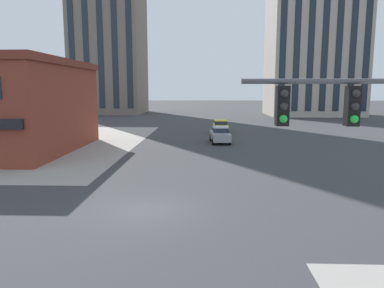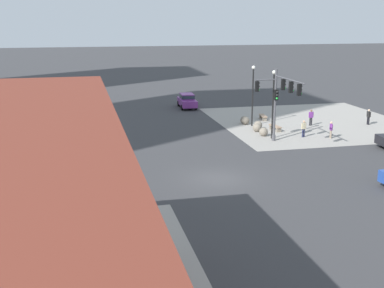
{
  "view_description": "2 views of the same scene",
  "coord_description": "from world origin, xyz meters",
  "px_view_note": "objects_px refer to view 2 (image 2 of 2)",
  "views": [
    {
      "loc": [
        2.77,
        -15.99,
        5.51
      ],
      "look_at": [
        1.91,
        6.96,
        2.02
      ],
      "focal_mm": 34.02,
      "sensor_mm": 36.0,
      "label": 1
    },
    {
      "loc": [
        -30.66,
        8.79,
        10.49
      ],
      "look_at": [
        -2.61,
        2.37,
        3.18
      ],
      "focal_mm": 46.68,
      "sensor_mm": 36.0,
      "label": 2
    }
  ],
  "objects_px": {
    "bollard_sphere_curb_a": "(264,132)",
    "pedestrian_walking_east": "(369,116)",
    "bench_mid_block": "(263,117)",
    "bollard_sphere_curb_c": "(258,125)",
    "bollard_sphere_curb_e": "(246,121)",
    "traffic_signal_main": "(279,96)",
    "bench_near_signal": "(275,127)",
    "street_lamp_mid_sidewalk": "(253,89)",
    "pedestrian_at_curb": "(304,128)",
    "pedestrian_with_bag": "(331,129)",
    "bollard_sphere_curb_d": "(244,120)",
    "car_cross_eastbound": "(187,100)",
    "pedestrian_near_bench": "(311,116)",
    "street_lamp_corner_near": "(273,97)",
    "bollard_sphere_curb_b": "(257,128)"
  },
  "relations": [
    {
      "from": "bollard_sphere_curb_a",
      "to": "pedestrian_walking_east",
      "type": "height_order",
      "value": "pedestrian_walking_east"
    },
    {
      "from": "bench_mid_block",
      "to": "pedestrian_walking_east",
      "type": "height_order",
      "value": "pedestrian_walking_east"
    },
    {
      "from": "bollard_sphere_curb_c",
      "to": "bollard_sphere_curb_e",
      "type": "distance_m",
      "value": 2.35
    },
    {
      "from": "traffic_signal_main",
      "to": "bench_near_signal",
      "type": "xyz_separation_m",
      "value": [
        5.07,
        -1.87,
        -3.83
      ]
    },
    {
      "from": "bollard_sphere_curb_a",
      "to": "bench_mid_block",
      "type": "xyz_separation_m",
      "value": [
        7.1,
        -2.64,
        -0.08
      ]
    },
    {
      "from": "bollard_sphere_curb_a",
      "to": "street_lamp_mid_sidewalk",
      "type": "relative_size",
      "value": 0.13
    },
    {
      "from": "bollard_sphere_curb_e",
      "to": "pedestrian_at_curb",
      "type": "distance_m",
      "value": 7.23
    },
    {
      "from": "pedestrian_with_bag",
      "to": "bollard_sphere_curb_d",
      "type": "bearing_deg",
      "value": 35.59
    },
    {
      "from": "bollard_sphere_curb_a",
      "to": "car_cross_eastbound",
      "type": "bearing_deg",
      "value": 12.9
    },
    {
      "from": "bollard_sphere_curb_c",
      "to": "pedestrian_near_bench",
      "type": "distance_m",
      "value": 5.73
    },
    {
      "from": "bench_mid_block",
      "to": "pedestrian_at_curb",
      "type": "distance_m",
      "value": 8.35
    },
    {
      "from": "street_lamp_corner_near",
      "to": "street_lamp_mid_sidewalk",
      "type": "bearing_deg",
      "value": -0.71
    },
    {
      "from": "pedestrian_walking_east",
      "to": "bench_mid_block",
      "type": "bearing_deg",
      "value": 63.28
    },
    {
      "from": "pedestrian_near_bench",
      "to": "pedestrian_with_bag",
      "type": "xyz_separation_m",
      "value": [
        -5.4,
        0.69,
        -0.06
      ]
    },
    {
      "from": "bollard_sphere_curb_a",
      "to": "pedestrian_near_bench",
      "type": "height_order",
      "value": "pedestrian_near_bench"
    },
    {
      "from": "bollard_sphere_curb_e",
      "to": "car_cross_eastbound",
      "type": "xyz_separation_m",
      "value": [
        10.71,
        3.71,
        0.52
      ]
    },
    {
      "from": "bench_near_signal",
      "to": "pedestrian_near_bench",
      "type": "bearing_deg",
      "value": -73.24
    },
    {
      "from": "pedestrian_near_bench",
      "to": "pedestrian_at_curb",
      "type": "height_order",
      "value": "pedestrian_near_bench"
    },
    {
      "from": "bollard_sphere_curb_b",
      "to": "car_cross_eastbound",
      "type": "distance_m",
      "value": 14.58
    },
    {
      "from": "bollard_sphere_curb_d",
      "to": "bench_near_signal",
      "type": "relative_size",
      "value": 0.44
    },
    {
      "from": "car_cross_eastbound",
      "to": "bench_near_signal",
      "type": "bearing_deg",
      "value": -158.26
    },
    {
      "from": "pedestrian_with_bag",
      "to": "street_lamp_mid_sidewalk",
      "type": "xyz_separation_m",
      "value": [
        6.59,
        5.09,
        2.83
      ]
    },
    {
      "from": "bench_mid_block",
      "to": "car_cross_eastbound",
      "type": "bearing_deg",
      "value": 35.47
    },
    {
      "from": "street_lamp_mid_sidewalk",
      "to": "pedestrian_at_curb",
      "type": "bearing_deg",
      "value": -152.74
    },
    {
      "from": "pedestrian_at_curb",
      "to": "car_cross_eastbound",
      "type": "xyz_separation_m",
      "value": [
        17.12,
        7.01,
        0.05
      ]
    },
    {
      "from": "car_cross_eastbound",
      "to": "street_lamp_mid_sidewalk",
      "type": "bearing_deg",
      "value": -160.34
    },
    {
      "from": "bench_mid_block",
      "to": "street_lamp_corner_near",
      "type": "bearing_deg",
      "value": 164.52
    },
    {
      "from": "bollard_sphere_curb_d",
      "to": "pedestrian_near_bench",
      "type": "relative_size",
      "value": 0.49
    },
    {
      "from": "street_lamp_mid_sidewalk",
      "to": "bollard_sphere_curb_b",
      "type": "bearing_deg",
      "value": 170.99
    },
    {
      "from": "bollard_sphere_curb_d",
      "to": "bollard_sphere_curb_e",
      "type": "bearing_deg",
      "value": -175.99
    },
    {
      "from": "street_lamp_corner_near",
      "to": "pedestrian_at_curb",
      "type": "bearing_deg",
      "value": -93.38
    },
    {
      "from": "bollard_sphere_curb_c",
      "to": "pedestrian_walking_east",
      "type": "distance_m",
      "value": 11.56
    },
    {
      "from": "bollard_sphere_curb_e",
      "to": "street_lamp_mid_sidewalk",
      "type": "height_order",
      "value": "street_lamp_mid_sidewalk"
    },
    {
      "from": "bollard_sphere_curb_b",
      "to": "bollard_sphere_curb_c",
      "type": "distance_m",
      "value": 1.19
    },
    {
      "from": "pedestrian_with_bag",
      "to": "car_cross_eastbound",
      "type": "relative_size",
      "value": 0.34
    },
    {
      "from": "pedestrian_with_bag",
      "to": "street_lamp_mid_sidewalk",
      "type": "bearing_deg",
      "value": 37.72
    },
    {
      "from": "bench_mid_block",
      "to": "pedestrian_with_bag",
      "type": "relative_size",
      "value": 1.2
    },
    {
      "from": "bollard_sphere_curb_b",
      "to": "bollard_sphere_curb_c",
      "type": "height_order",
      "value": "same"
    },
    {
      "from": "traffic_signal_main",
      "to": "pedestrian_with_bag",
      "type": "height_order",
      "value": "traffic_signal_main"
    },
    {
      "from": "bench_near_signal",
      "to": "street_lamp_corner_near",
      "type": "distance_m",
      "value": 4.79
    },
    {
      "from": "bench_mid_block",
      "to": "pedestrian_with_bag",
      "type": "bearing_deg",
      "value": -162.53
    },
    {
      "from": "pedestrian_walking_east",
      "to": "bench_near_signal",
      "type": "bearing_deg",
      "value": 92.25
    },
    {
      "from": "traffic_signal_main",
      "to": "pedestrian_with_bag",
      "type": "relative_size",
      "value": 4.09
    },
    {
      "from": "bollard_sphere_curb_e",
      "to": "street_lamp_corner_near",
      "type": "xyz_separation_m",
      "value": [
        -6.24,
        -0.33,
        3.35
      ]
    },
    {
      "from": "traffic_signal_main",
      "to": "pedestrian_walking_east",
      "type": "relative_size",
      "value": 3.96
    },
    {
      "from": "traffic_signal_main",
      "to": "pedestrian_with_bag",
      "type": "xyz_separation_m",
      "value": [
        0.97,
        -5.5,
        -3.29
      ]
    },
    {
      "from": "bench_near_signal",
      "to": "pedestrian_near_bench",
      "type": "relative_size",
      "value": 1.13
    },
    {
      "from": "bollard_sphere_curb_d",
      "to": "pedestrian_with_bag",
      "type": "xyz_separation_m",
      "value": [
        -7.71,
        -5.52,
        0.46
      ]
    },
    {
      "from": "street_lamp_corner_near",
      "to": "traffic_signal_main",
      "type": "bearing_deg",
      "value": 170.91
    },
    {
      "from": "bench_near_signal",
      "to": "street_lamp_mid_sidewalk",
      "type": "distance_m",
      "value": 4.44
    }
  ]
}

